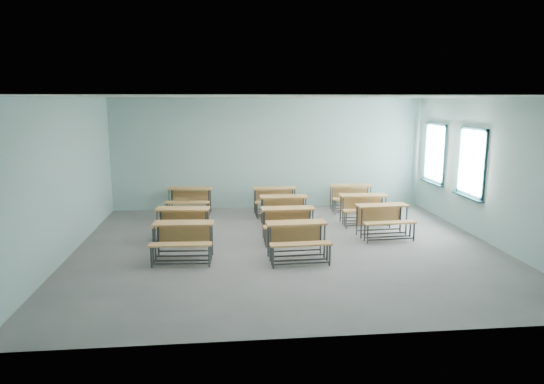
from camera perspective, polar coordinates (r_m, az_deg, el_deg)
The scene contains 11 objects.
room at distance 10.19m, azimuth 2.26°, elevation 2.12°, with size 9.04×8.04×3.24m.
desk_unit_r0c0 at distance 9.76m, azimuth -10.41°, elevation -5.06°, with size 1.24×0.87×0.74m.
desk_unit_r0c1 at distance 9.63m, azimuth 2.98°, elevation -5.10°, with size 1.22×0.85×0.74m.
desk_unit_r1c0 at distance 11.04m, azimuth -10.54°, elevation -3.20°, with size 1.27×0.92×0.74m.
desk_unit_r1c1 at distance 10.89m, azimuth 1.95°, elevation -3.22°, with size 1.19×0.80×0.74m.
desk_unit_r1c2 at distance 11.49m, azimuth 12.98°, elevation -2.75°, with size 1.24×0.87×0.74m.
desk_unit_r2c1 at distance 12.21m, azimuth 1.44°, elevation -1.67°, with size 1.19×0.80×0.74m.
desk_unit_r2c2 at distance 12.59m, azimuth 10.77°, elevation -1.47°, with size 1.22×0.85×0.74m.
desk_unit_r3c0 at distance 13.53m, azimuth -9.70°, elevation -0.59°, with size 1.28×0.93×0.74m.
desk_unit_r3c1 at distance 13.37m, azimuth 0.37°, elevation -0.56°, with size 1.22×0.84×0.74m.
desk_unit_r3c2 at distance 13.97m, azimuth 9.31°, elevation -0.21°, with size 1.22×0.85×0.74m.
Camera 1 is at (-1.34, -9.94, 3.14)m, focal length 32.00 mm.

